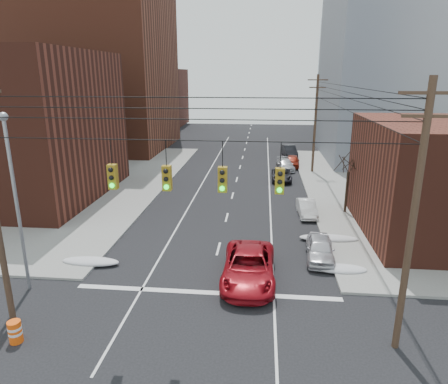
% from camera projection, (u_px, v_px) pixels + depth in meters
% --- Properties ---
extents(building_brick_tall, '(24.00, 20.00, 30.00)m').
position_uv_depth(building_brick_tall, '(83.00, 46.00, 58.52)').
color(building_brick_tall, brown).
rests_on(building_brick_tall, ground).
extents(building_brick_far, '(22.00, 18.00, 12.00)m').
position_uv_depth(building_brick_far, '(131.00, 98.00, 86.08)').
color(building_brick_far, '#502218').
rests_on(building_brick_far, ground).
extents(building_office, '(22.00, 20.00, 25.00)m').
position_uv_depth(building_office, '(416.00, 62.00, 51.10)').
color(building_office, gray).
rests_on(building_office, ground).
extents(building_glass, '(20.00, 18.00, 22.00)m').
position_uv_depth(building_glass, '(377.00, 74.00, 76.14)').
color(building_glass, gray).
rests_on(building_glass, ground).
extents(utility_pole_right, '(2.20, 0.28, 11.00)m').
position_uv_depth(utility_pole_right, '(413.00, 218.00, 15.16)').
color(utility_pole_right, '#473323').
rests_on(utility_pole_right, ground).
extents(utility_pole_far, '(2.20, 0.28, 11.00)m').
position_uv_depth(utility_pole_far, '(315.00, 123.00, 44.74)').
color(utility_pole_far, '#473323').
rests_on(utility_pole_far, ground).
extents(traffic_signals, '(17.00, 0.42, 2.02)m').
position_uv_depth(traffic_signals, '(194.00, 177.00, 15.53)').
color(traffic_signals, black).
rests_on(traffic_signals, ground).
extents(street_light, '(0.44, 0.44, 9.32)m').
position_uv_depth(street_light, '(14.00, 189.00, 19.78)').
color(street_light, gray).
rests_on(street_light, ground).
extents(bare_tree, '(2.09, 2.20, 4.93)m').
position_uv_depth(bare_tree, '(347.00, 186.00, 32.27)').
color(bare_tree, black).
rests_on(bare_tree, ground).
extents(snow_nw, '(3.50, 1.08, 0.42)m').
position_uv_depth(snow_nw, '(91.00, 261.00, 23.97)').
color(snow_nw, silver).
rests_on(snow_nw, ground).
extents(snow_ne, '(3.00, 1.08, 0.42)m').
position_uv_depth(snow_ne, '(341.00, 269.00, 23.05)').
color(snow_ne, silver).
rests_on(snow_ne, ground).
extents(snow_east_far, '(4.00, 1.08, 0.42)m').
position_uv_depth(snow_east_far, '(329.00, 238.00, 27.35)').
color(snow_east_far, silver).
rests_on(snow_east_far, ground).
extents(red_pickup, '(2.84, 6.13, 1.70)m').
position_uv_depth(red_pickup, '(249.00, 267.00, 21.94)').
color(red_pickup, maroon).
rests_on(red_pickup, ground).
extents(parked_car_a, '(1.95, 4.23, 1.41)m').
position_uv_depth(parked_car_a, '(320.00, 249.00, 24.52)').
color(parked_car_a, silver).
rests_on(parked_car_a, ground).
extents(parked_car_b, '(1.49, 3.85, 1.25)m').
position_uv_depth(parked_car_b, '(307.00, 208.00, 32.19)').
color(parked_car_b, silver).
rests_on(parked_car_b, ground).
extents(parked_car_c, '(2.09, 4.50, 1.25)m').
position_uv_depth(parked_car_c, '(281.00, 175.00, 42.72)').
color(parked_car_c, black).
rests_on(parked_car_c, ground).
extents(parked_car_d, '(2.27, 4.51, 1.25)m').
position_uv_depth(parked_car_d, '(285.00, 165.00, 47.51)').
color(parked_car_d, '#AAAAAE').
rests_on(parked_car_d, ground).
extents(parked_car_e, '(1.96, 4.24, 1.41)m').
position_uv_depth(parked_car_e, '(292.00, 161.00, 49.11)').
color(parked_car_e, maroon).
rests_on(parked_car_e, ground).
extents(parked_car_f, '(2.18, 4.80, 1.53)m').
position_uv_depth(parked_car_f, '(289.00, 151.00, 55.26)').
color(parked_car_f, black).
rests_on(parked_car_f, ground).
extents(lot_car_a, '(4.13, 2.31, 1.29)m').
position_uv_depth(lot_car_a, '(73.00, 190.00, 36.59)').
color(lot_car_a, silver).
rests_on(lot_car_a, sidewalk_nw).
extents(lot_car_b, '(4.83, 3.51, 1.22)m').
position_uv_depth(lot_car_b, '(98.00, 168.00, 45.40)').
color(lot_car_b, silver).
rests_on(lot_car_b, sidewalk_nw).
extents(lot_car_c, '(4.86, 2.61, 1.34)m').
position_uv_depth(lot_car_c, '(61.00, 177.00, 40.93)').
color(lot_car_c, black).
rests_on(lot_car_c, sidewalk_nw).
extents(lot_car_d, '(4.81, 2.65, 1.55)m').
position_uv_depth(lot_car_d, '(29.00, 183.00, 38.46)').
color(lot_car_d, silver).
rests_on(lot_car_d, sidewalk_nw).
extents(construction_barrel, '(0.58, 0.58, 0.99)m').
position_uv_depth(construction_barrel, '(15.00, 331.00, 16.97)').
color(construction_barrel, '#FA530D').
rests_on(construction_barrel, ground).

